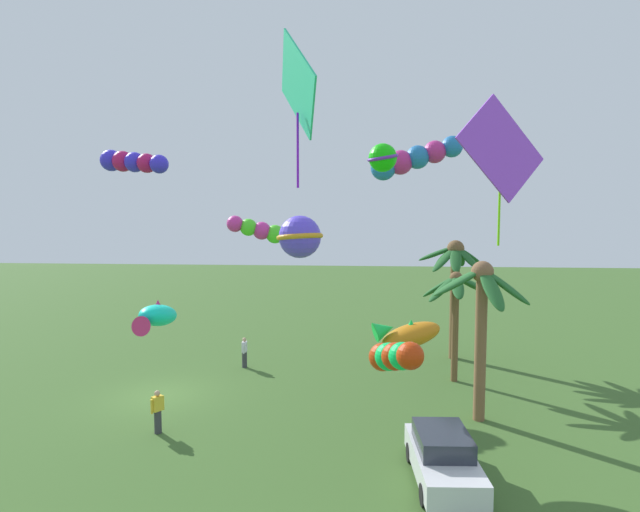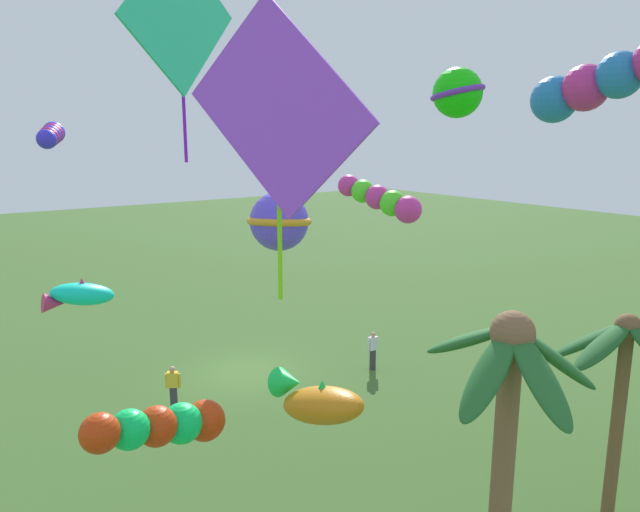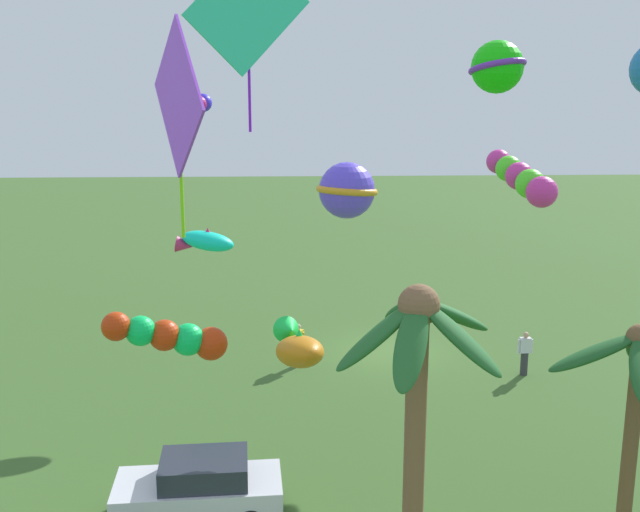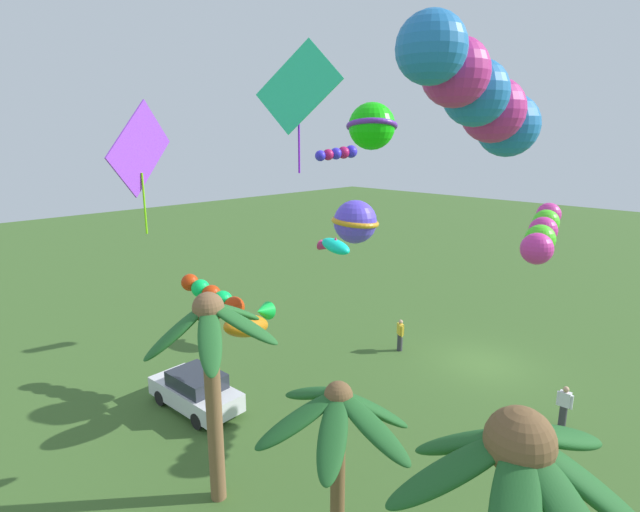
{
  "view_description": "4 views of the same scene",
  "coord_description": "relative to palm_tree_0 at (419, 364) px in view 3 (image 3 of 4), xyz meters",
  "views": [
    {
      "loc": [
        20.29,
        8.84,
        7.82
      ],
      "look_at": [
        2.12,
        7.29,
        6.41
      ],
      "focal_mm": 27.33,
      "sensor_mm": 36.0,
      "label": 1
    },
    {
      "loc": [
        10.27,
        19.75,
        9.39
      ],
      "look_at": [
        1.68,
        7.57,
        6.28
      ],
      "focal_mm": 32.52,
      "sensor_mm": 36.0,
      "label": 2
    },
    {
      "loc": [
        3.97,
        27.22,
        9.88
      ],
      "look_at": [
        3.12,
        7.83,
        5.54
      ],
      "focal_mm": 41.64,
      "sensor_mm": 36.0,
      "label": 3
    },
    {
      "loc": [
        -9.17,
        20.02,
        10.11
      ],
      "look_at": [
        2.91,
        7.77,
        5.96
      ],
      "focal_mm": 27.49,
      "sensor_mm": 36.0,
      "label": 4
    }
  ],
  "objects": [
    {
      "name": "spectator_0",
      "position": [
        2.23,
        -11.95,
        -3.77
      ],
      "size": [
        0.47,
        0.4,
        1.59
      ],
      "color": "#38383D",
      "rests_on": "ground"
    },
    {
      "name": "kite_diamond_1",
      "position": [
        4.63,
        -0.7,
        5.13
      ],
      "size": [
        1.33,
        2.79,
        4.25
      ],
      "color": "#9F42ED"
    },
    {
      "name": "kite_tube_2",
      "position": [
        5.59,
        -11.04,
        4.81
      ],
      "size": [
        1.06,
        2.18,
        0.73
      ],
      "color": "#372AEB"
    },
    {
      "name": "kite_ball_7",
      "position": [
        -2.31,
        -3.71,
        5.83
      ],
      "size": [
        1.88,
        1.89,
        1.21
      ],
      "color": "#13D80C"
    },
    {
      "name": "kite_ball_4",
      "position": [
        0.9,
        -6.88,
        2.55
      ],
      "size": [
        2.48,
        2.48,
        1.59
      ],
      "color": "#5943E9"
    },
    {
      "name": "spectator_1",
      "position": [
        -5.76,
        -10.68,
        -3.77
      ],
      "size": [
        0.55,
        0.26,
        1.59
      ],
      "color": "#38383D",
      "rests_on": "ground"
    },
    {
      "name": "palm_tree_2",
      "position": [
        -4.53,
        -0.09,
        -0.39
      ],
      "size": [
        3.71,
        3.47,
        5.31
      ],
      "color": "brown",
      "rests_on": "ground"
    },
    {
      "name": "kite_fish_6",
      "position": [
        5.34,
        -10.54,
        0.39
      ],
      "size": [
        2.04,
        0.93,
        0.94
      ],
      "color": "#0FE6C2"
    },
    {
      "name": "parked_car_0",
      "position": [
        4.69,
        -2.15,
        -3.83
      ],
      "size": [
        3.99,
        1.92,
        1.51
      ],
      "color": "silver",
      "rests_on": "ground"
    },
    {
      "name": "kite_fish_9",
      "position": [
        2.36,
        -3.02,
        -0.71
      ],
      "size": [
        1.58,
        2.61,
        1.28
      ],
      "color": "orange"
    },
    {
      "name": "kite_diamond_8",
      "position": [
        3.56,
        -6.6,
        7.32
      ],
      "size": [
        3.29,
        1.51,
        4.95
      ],
      "color": "#2AD494"
    },
    {
      "name": "ground_plane",
      "position": [
        -1.4,
        -13.44,
        -4.58
      ],
      "size": [
        120.0,
        120.0,
        0.0
      ],
      "primitive_type": "plane",
      "color": "#3D6028"
    },
    {
      "name": "kite_tube_5",
      "position": [
        -4.85,
        -9.34,
        2.59
      ],
      "size": [
        1.54,
        3.41,
        1.58
      ],
      "color": "#D93097"
    },
    {
      "name": "palm_tree_0",
      "position": [
        0.0,
        0.0,
        0.0
      ],
      "size": [
        3.59,
        3.74,
        6.21
      ],
      "color": "brown",
      "rests_on": "ground"
    },
    {
      "name": "kite_tube_3",
      "position": [
        5.47,
        -3.68,
        -0.6
      ],
      "size": [
        2.96,
        1.36,
        1.45
      ],
      "color": "red"
    }
  ]
}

